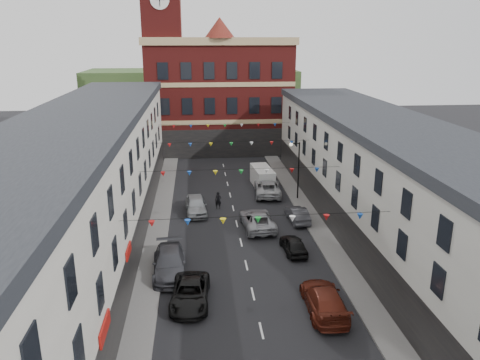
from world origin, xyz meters
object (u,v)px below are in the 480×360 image
object	(u,v)px
moving_car	(258,220)
car_left_c	(190,293)
car_left_d	(170,263)
car_right_f	(268,188)
car_right_e	(297,214)
pedestrian	(218,200)
car_left_e	(196,205)
car_right_d	(293,245)
white_van	(262,177)
street_lamp	(296,163)
car_right_c	(324,300)

from	to	relation	value
moving_car	car_left_c	bearing A→B (deg)	59.71
car_left_d	car_right_f	distance (m)	18.98
car_right_e	pedestrian	bearing A→B (deg)	-33.42
car_left_e	pedestrian	xyz separation A→B (m)	(2.16, 1.11, 0.03)
pedestrian	car_right_d	bearing A→B (deg)	-51.01
white_van	car_left_d	bearing A→B (deg)	-120.29
street_lamp	car_left_c	size ratio (longest dim) A/B	1.20
car_left_e	pedestrian	size ratio (longest dim) A/B	2.82
car_left_d	car_right_c	world-z (taller)	car_left_d
car_left_c	car_right_f	xyz separation A→B (m)	(7.97, 20.44, 0.10)
car_left_e	white_van	size ratio (longest dim) A/B	0.98
car_right_d	moving_car	world-z (taller)	moving_car
white_van	car_right_f	bearing A→B (deg)	-91.86
car_left_c	car_right_e	world-z (taller)	car_left_c
car_left_c	pedestrian	bearing A→B (deg)	85.09
car_left_c	pedestrian	distance (m)	16.97
car_right_f	pedestrian	world-z (taller)	pedestrian
car_right_c	car_right_f	size ratio (longest dim) A/B	0.95
car_right_d	white_van	size ratio (longest dim) A/B	0.79
car_left_c	pedestrian	size ratio (longest dim) A/B	2.97
street_lamp	car_right_d	bearing A→B (deg)	-102.47
car_left_d	car_right_e	xyz separation A→B (m)	(11.00, 8.79, -0.14)
car_left_c	car_left_e	world-z (taller)	car_left_e
car_left_c	car_right_c	xyz separation A→B (m)	(8.08, -1.69, 0.09)
car_left_d	street_lamp	bearing A→B (deg)	48.31
car_right_d	car_right_e	distance (m)	6.47
car_right_e	white_van	xyz separation A→B (m)	(-1.70, 10.60, 0.40)
car_right_e	car_right_c	bearing A→B (deg)	80.76
car_right_c	pedestrian	world-z (taller)	pedestrian
car_right_e	car_right_f	world-z (taller)	car_right_f
car_left_e	white_van	world-z (taller)	white_van
car_left_d	pedestrian	xyz separation A→B (m)	(4.06, 12.79, 0.03)
car_right_d	white_van	bearing A→B (deg)	-93.41
street_lamp	pedestrian	size ratio (longest dim) A/B	3.55
street_lamp	pedestrian	distance (m)	8.78
car_left_c	car_left_e	size ratio (longest dim) A/B	1.05
street_lamp	car_right_c	world-z (taller)	street_lamp
moving_car	white_van	size ratio (longest dim) A/B	1.15
car_right_e	white_van	size ratio (longest dim) A/B	0.85
car_left_c	car_right_c	size ratio (longest dim) A/B	0.92
street_lamp	car_right_e	bearing A→B (deg)	-100.04
car_right_d	pedestrian	bearing A→B (deg)	-66.27
street_lamp	car_left_d	xyz separation A→B (m)	(-12.05, -14.72, -3.09)
car_left_e	car_right_e	bearing A→B (deg)	-21.30
street_lamp	car_right_d	xyz separation A→B (m)	(-2.69, -12.19, -3.25)
car_right_c	car_right_d	size ratio (longest dim) A/B	1.43
street_lamp	car_left_e	size ratio (longest dim) A/B	1.26
white_van	pedestrian	bearing A→B (deg)	-133.14
pedestrian	street_lamp	bearing A→B (deg)	25.25
street_lamp	car_right_e	size ratio (longest dim) A/B	1.46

